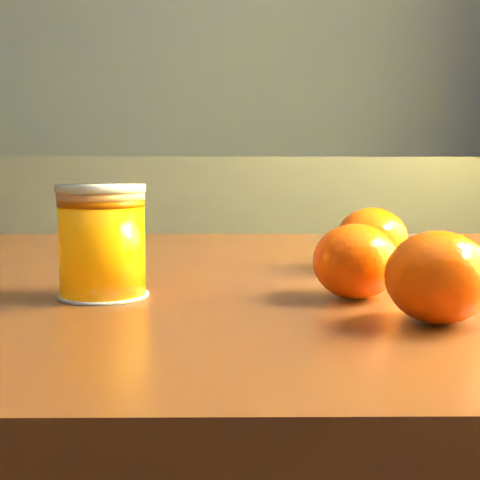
{
  "coord_description": "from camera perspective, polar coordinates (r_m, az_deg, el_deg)",
  "views": [
    {
      "loc": [
        0.7,
        -0.6,
        0.89
      ],
      "look_at": [
        0.71,
        -0.05,
        0.82
      ],
      "focal_mm": 50.0,
      "sensor_mm": 36.0,
      "label": 1
    }
  ],
  "objects": [
    {
      "name": "orange_extra",
      "position": [
        0.47,
        16.56,
        -3.06
      ],
      "size": [
        0.09,
        0.09,
        0.06
      ],
      "primitive_type": "ellipsoid",
      "rotation": [
        0.0,
        0.0,
        -0.33
      ],
      "color": "#FF4F05",
      "rests_on": "table"
    },
    {
      "name": "orange_back",
      "position": [
        0.68,
        11.2,
        0.09
      ],
      "size": [
        0.07,
        0.07,
        0.06
      ],
      "primitive_type": "ellipsoid",
      "rotation": [
        0.0,
        0.0,
        -0.0
      ],
      "color": "#FF4F05",
      "rests_on": "table"
    },
    {
      "name": "juice_glass",
      "position": [
        0.55,
        -11.68,
        -0.15
      ],
      "size": [
        0.07,
        0.07,
        0.09
      ],
      "rotation": [
        0.0,
        0.0,
        0.04
      ],
      "color": "orange",
      "rests_on": "table"
    },
    {
      "name": "table",
      "position": [
        0.68,
        6.65,
        -11.25
      ],
      "size": [
        1.06,
        0.75,
        0.78
      ],
      "rotation": [
        0.0,
        0.0,
        -0.02
      ],
      "color": "brown",
      "rests_on": "ground"
    },
    {
      "name": "orange_front",
      "position": [
        0.54,
        9.83,
        -1.8
      ],
      "size": [
        0.09,
        0.09,
        0.06
      ],
      "primitive_type": "ellipsoid",
      "rotation": [
        0.0,
        0.0,
        0.38
      ],
      "color": "#FF4F05",
      "rests_on": "table"
    }
  ]
}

